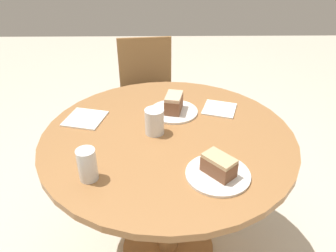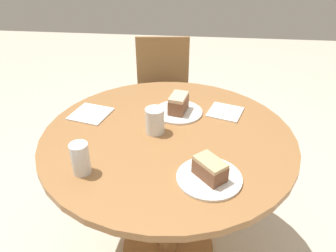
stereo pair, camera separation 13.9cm
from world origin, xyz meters
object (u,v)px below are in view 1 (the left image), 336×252
Objects in this scene: plate_near at (174,111)px; plate_far at (218,174)px; cake_slice_far at (219,165)px; chair at (147,98)px; cake_slice_near at (174,103)px; glass_water at (87,166)px; glass_lemonade at (154,122)px.

plate_near and plate_far have the same top height.
cake_slice_far is at bearing 90.00° from plate_far.
cake_slice_near is (0.17, -0.76, 0.36)m from chair.
chair is 0.84m from plate_near.
glass_water is (-0.46, -0.01, 0.05)m from plate_far.
chair is 7.55× the size of glass_lemonade.
chair is 1.01m from glass_lemonade.
cake_slice_far reaches higher than plate_near.
plate_far is 1.92× the size of glass_water.
plate_near is 1.73× the size of cake_slice_far.
glass_lemonade is (-0.09, -0.18, 0.05)m from plate_near.
glass_lemonade reaches higher than cake_slice_far.
plate_near is 0.49m from plate_far.
glass_lemonade reaches higher than cake_slice_near.
glass_lemonade is at bearing -116.19° from plate_near.
cake_slice_near reaches higher than plate_near.
cake_slice_near is 1.13× the size of glass_lemonade.
glass_water is at bearing -178.86° from cake_slice_far.
chair is 6.96× the size of glass_water.
glass_water is (-0.32, -0.47, 0.00)m from cake_slice_near.
chair is at bearing 102.56° from plate_near.
plate_far is 1.76× the size of cake_slice_far.
glass_lemonade is (0.08, -0.94, 0.36)m from chair.
cake_slice_near is 0.20m from glass_lemonade.
plate_near is 0.57m from glass_water.
cake_slice_far reaches higher than plate_far.
cake_slice_far is 0.46m from glass_water.
plate_far is (0.32, -1.22, 0.31)m from chair.
plate_near is (0.17, -0.76, 0.31)m from chair.
plate_near is at bearing 56.42° from glass_water.
plate_near is at bearing 63.81° from glass_lemonade.
plate_near is 1.89× the size of glass_water.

